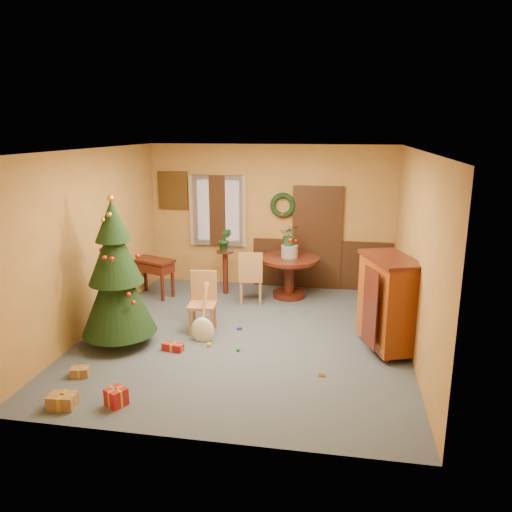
% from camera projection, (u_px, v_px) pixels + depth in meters
% --- Properties ---
extents(room_envelope, '(5.50, 5.50, 5.50)m').
position_uv_depth(room_envelope, '(280.00, 234.00, 10.18)').
color(room_envelope, '#3A4855').
rests_on(room_envelope, ground).
extents(dining_table, '(1.16, 1.16, 0.80)m').
position_uv_depth(dining_table, '(289.00, 269.00, 9.63)').
color(dining_table, black).
rests_on(dining_table, floor).
extents(urn, '(0.32, 0.32, 0.24)m').
position_uv_depth(urn, '(290.00, 251.00, 9.54)').
color(urn, slate).
rests_on(urn, dining_table).
extents(centerpiece_plant, '(0.36, 0.32, 0.40)m').
position_uv_depth(centerpiece_plant, '(290.00, 235.00, 9.46)').
color(centerpiece_plant, '#1E4C23').
rests_on(centerpiece_plant, urn).
extents(chair_near, '(0.47, 0.47, 0.98)m').
position_uv_depth(chair_near, '(203.00, 299.00, 8.04)').
color(chair_near, '#9F773F').
rests_on(chair_near, floor).
extents(chair_far, '(0.51, 0.51, 1.01)m').
position_uv_depth(chair_far, '(251.00, 276.00, 9.27)').
color(chair_far, '#9F773F').
rests_on(chair_far, floor).
extents(guitar, '(0.54, 0.66, 0.85)m').
position_uv_depth(guitar, '(202.00, 315.00, 7.63)').
color(guitar, '#F4EACB').
rests_on(guitar, floor).
extents(plant_stand, '(0.34, 0.34, 0.87)m').
position_uv_depth(plant_stand, '(225.00, 267.00, 9.84)').
color(plant_stand, black).
rests_on(plant_stand, floor).
extents(stand_plant, '(0.26, 0.21, 0.45)m').
position_uv_depth(stand_plant, '(225.00, 240.00, 9.70)').
color(stand_plant, '#19471E').
rests_on(stand_plant, plant_stand).
extents(christmas_tree, '(1.11, 1.11, 2.29)m').
position_uv_depth(christmas_tree, '(116.00, 276.00, 7.37)').
color(christmas_tree, '#382111').
rests_on(christmas_tree, floor).
extents(writing_desk, '(0.93, 0.69, 0.74)m').
position_uv_depth(writing_desk, '(153.00, 268.00, 9.69)').
color(writing_desk, black).
rests_on(writing_desk, floor).
extents(sideboard, '(0.93, 1.24, 1.42)m').
position_uv_depth(sideboard, '(388.00, 301.00, 7.27)').
color(sideboard, '#571B09').
rests_on(sideboard, floor).
extents(gift_a, '(0.33, 0.25, 0.17)m').
position_uv_depth(gift_a, '(63.00, 401.00, 5.89)').
color(gift_a, brown).
rests_on(gift_a, floor).
extents(gift_b, '(0.29, 0.29, 0.22)m').
position_uv_depth(gift_b, '(116.00, 397.00, 5.93)').
color(gift_b, maroon).
rests_on(gift_b, floor).
extents(gift_c, '(0.26, 0.21, 0.13)m').
position_uv_depth(gift_c, '(80.00, 372.00, 6.63)').
color(gift_c, brown).
rests_on(gift_c, floor).
extents(gift_d, '(0.33, 0.18, 0.11)m').
position_uv_depth(gift_d, '(173.00, 347.00, 7.40)').
color(gift_d, maroon).
rests_on(gift_d, floor).
extents(toy_a, '(0.09, 0.08, 0.05)m').
position_uv_depth(toy_a, '(239.00, 328.00, 8.16)').
color(toy_a, '#233D9A').
rests_on(toy_a, floor).
extents(toy_b, '(0.06, 0.06, 0.06)m').
position_uv_depth(toy_b, '(238.00, 349.00, 7.37)').
color(toy_b, green).
rests_on(toy_b, floor).
extents(toy_c, '(0.07, 0.09, 0.05)m').
position_uv_depth(toy_c, '(209.00, 345.00, 7.54)').
color(toy_c, gold).
rests_on(toy_c, floor).
extents(toy_d, '(0.06, 0.06, 0.06)m').
position_uv_depth(toy_d, '(359.00, 329.00, 8.12)').
color(toy_d, red).
rests_on(toy_d, floor).
extents(toy_e, '(0.08, 0.05, 0.05)m').
position_uv_depth(toy_e, '(321.00, 374.00, 6.64)').
color(toy_e, yellow).
rests_on(toy_e, floor).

